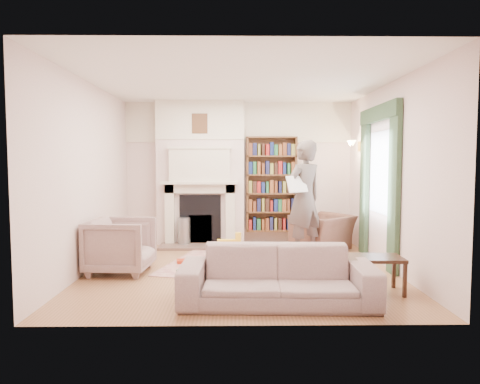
{
  "coord_description": "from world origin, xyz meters",
  "views": [
    {
      "loc": [
        -0.09,
        -6.36,
        1.61
      ],
      "look_at": [
        0.0,
        0.25,
        1.15
      ],
      "focal_mm": 32.0,
      "sensor_mm": 36.0,
      "label": 1
    }
  ],
  "objects_px": {
    "man_reading": "(304,199)",
    "paraffin_heater": "(184,232)",
    "armchair_reading": "(323,232)",
    "rocking_horse": "(227,246)",
    "coffee_table": "(373,274)",
    "armchair_left": "(121,246)",
    "bookcase": "(271,184)",
    "sofa": "(277,276)"
  },
  "relations": [
    {
      "from": "rocking_horse",
      "to": "man_reading",
      "type": "bearing_deg",
      "value": 8.35
    },
    {
      "from": "coffee_table",
      "to": "rocking_horse",
      "type": "height_order",
      "value": "rocking_horse"
    },
    {
      "from": "sofa",
      "to": "coffee_table",
      "type": "relative_size",
      "value": 3.16
    },
    {
      "from": "coffee_table",
      "to": "bookcase",
      "type": "bearing_deg",
      "value": 108.51
    },
    {
      "from": "paraffin_heater",
      "to": "rocking_horse",
      "type": "relative_size",
      "value": 1.05
    },
    {
      "from": "armchair_reading",
      "to": "armchair_left",
      "type": "distance_m",
      "value": 3.66
    },
    {
      "from": "armchair_left",
      "to": "coffee_table",
      "type": "height_order",
      "value": "armchair_left"
    },
    {
      "from": "bookcase",
      "to": "armchair_reading",
      "type": "relative_size",
      "value": 1.88
    },
    {
      "from": "armchair_reading",
      "to": "paraffin_heater",
      "type": "relative_size",
      "value": 1.79
    },
    {
      "from": "rocking_horse",
      "to": "sofa",
      "type": "bearing_deg",
      "value": -76.65
    },
    {
      "from": "sofa",
      "to": "paraffin_heater",
      "type": "xyz_separation_m",
      "value": [
        -1.45,
        3.35,
        -0.05
      ]
    },
    {
      "from": "sofa",
      "to": "armchair_left",
      "type": "bearing_deg",
      "value": 149.14
    },
    {
      "from": "bookcase",
      "to": "armchair_left",
      "type": "relative_size",
      "value": 2.11
    },
    {
      "from": "armchair_left",
      "to": "sofa",
      "type": "xyz_separation_m",
      "value": [
        2.14,
        -1.39,
        -0.08
      ]
    },
    {
      "from": "man_reading",
      "to": "paraffin_heater",
      "type": "xyz_separation_m",
      "value": [
        -2.14,
        0.94,
        -0.72
      ]
    },
    {
      "from": "sofa",
      "to": "man_reading",
      "type": "xyz_separation_m",
      "value": [
        0.69,
        2.4,
        0.67
      ]
    },
    {
      "from": "man_reading",
      "to": "armchair_reading",
      "type": "bearing_deg",
      "value": -160.69
    },
    {
      "from": "armchair_reading",
      "to": "rocking_horse",
      "type": "distance_m",
      "value": 1.94
    },
    {
      "from": "man_reading",
      "to": "rocking_horse",
      "type": "distance_m",
      "value": 1.52
    },
    {
      "from": "sofa",
      "to": "rocking_horse",
      "type": "bearing_deg",
      "value": 107.77
    },
    {
      "from": "armchair_left",
      "to": "rocking_horse",
      "type": "xyz_separation_m",
      "value": [
        1.54,
        0.77,
        -0.17
      ]
    },
    {
      "from": "rocking_horse",
      "to": "coffee_table",
      "type": "bearing_deg",
      "value": -46.08
    },
    {
      "from": "sofa",
      "to": "rocking_horse",
      "type": "height_order",
      "value": "sofa"
    },
    {
      "from": "armchair_reading",
      "to": "man_reading",
      "type": "xyz_separation_m",
      "value": [
        -0.45,
        -0.6,
        0.67
      ]
    },
    {
      "from": "man_reading",
      "to": "paraffin_heater",
      "type": "bearing_deg",
      "value": -57.62
    },
    {
      "from": "armchair_reading",
      "to": "rocking_horse",
      "type": "height_order",
      "value": "armchair_reading"
    },
    {
      "from": "bookcase",
      "to": "paraffin_heater",
      "type": "height_order",
      "value": "bookcase"
    },
    {
      "from": "paraffin_heater",
      "to": "coffee_table",
      "type": "bearing_deg",
      "value": -47.66
    },
    {
      "from": "man_reading",
      "to": "paraffin_heater",
      "type": "relative_size",
      "value": 3.6
    },
    {
      "from": "rocking_horse",
      "to": "armchair_left",
      "type": "bearing_deg",
      "value": -155.76
    },
    {
      "from": "paraffin_heater",
      "to": "armchair_left",
      "type": "bearing_deg",
      "value": -109.4
    },
    {
      "from": "sofa",
      "to": "paraffin_heater",
      "type": "bearing_deg",
      "value": 115.6
    },
    {
      "from": "sofa",
      "to": "paraffin_heater",
      "type": "distance_m",
      "value": 3.65
    },
    {
      "from": "man_reading",
      "to": "coffee_table",
      "type": "xyz_separation_m",
      "value": [
        0.54,
        -2.0,
        -0.77
      ]
    },
    {
      "from": "armchair_reading",
      "to": "man_reading",
      "type": "height_order",
      "value": "man_reading"
    },
    {
      "from": "coffee_table",
      "to": "paraffin_heater",
      "type": "bearing_deg",
      "value": 134.31
    },
    {
      "from": "coffee_table",
      "to": "man_reading",
      "type": "bearing_deg",
      "value": 107.1
    },
    {
      "from": "armchair_reading",
      "to": "sofa",
      "type": "relative_size",
      "value": 0.45
    },
    {
      "from": "armchair_left",
      "to": "rocking_horse",
      "type": "height_order",
      "value": "armchair_left"
    },
    {
      "from": "coffee_table",
      "to": "paraffin_heater",
      "type": "xyz_separation_m",
      "value": [
        -2.68,
        2.94,
        0.05
      ]
    },
    {
      "from": "bookcase",
      "to": "coffee_table",
      "type": "height_order",
      "value": "bookcase"
    },
    {
      "from": "bookcase",
      "to": "man_reading",
      "type": "xyz_separation_m",
      "value": [
        0.44,
        -1.3,
        -0.18
      ]
    }
  ]
}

